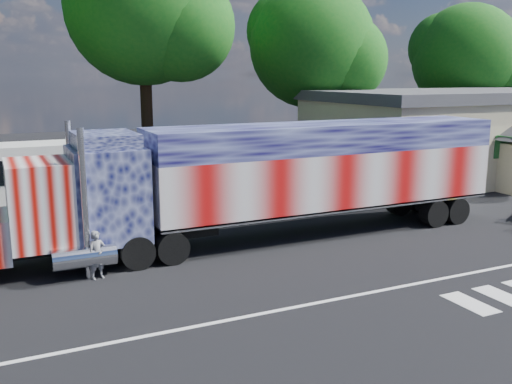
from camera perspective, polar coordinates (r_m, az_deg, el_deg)
name	(u,v)px	position (r m, az deg, el deg)	size (l,w,h in m)	color
ground	(295,266)	(18.84, 3.91, -7.35)	(100.00, 100.00, 0.00)	black
lane_markings	(413,297)	(16.87, 15.44, -10.06)	(30.00, 2.67, 0.01)	silver
semi_truck	(265,178)	(21.03, 0.87, 1.39)	(21.68, 3.42, 4.62)	black
coach_bus	(65,177)	(26.66, -18.52, 1.43)	(11.08, 2.58, 3.22)	white
hall_building	(488,131)	(39.10, 22.20, 5.65)	(22.40, 12.80, 5.20)	beige
woman	(97,255)	(18.07, -15.61, -6.09)	(0.55, 0.36, 1.51)	slate
tree_n_mid	(146,8)	(35.12, -10.98, 17.63)	(9.45, 9.00, 14.47)	black
tree_far_ne	(468,59)	(49.27, 20.46, 12.36)	(8.91, 8.49, 11.64)	black
tree_ne_a	(314,46)	(38.37, 5.85, 14.34)	(8.56, 8.16, 12.09)	black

